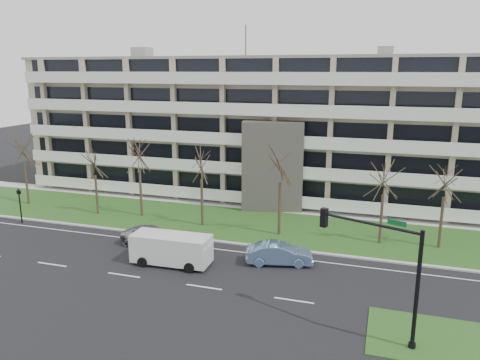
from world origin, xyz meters
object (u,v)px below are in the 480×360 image
(pedestrian_signal, at_px, (20,201))
(blue_sedan, at_px, (279,254))
(white_van, at_px, (172,247))
(traffic_signal, at_px, (382,261))
(silver_pickup, at_px, (155,238))

(pedestrian_signal, bearing_deg, blue_sedan, 4.89)
(white_van, relative_size, traffic_signal, 0.88)
(traffic_signal, height_order, pedestrian_signal, traffic_signal)
(pedestrian_signal, bearing_deg, silver_pickup, 2.76)
(traffic_signal, relative_size, pedestrian_signal, 2.02)
(traffic_signal, bearing_deg, silver_pickup, 176.37)
(traffic_signal, bearing_deg, pedestrian_signal, -175.82)
(silver_pickup, relative_size, white_van, 0.97)
(traffic_signal, distance_m, pedestrian_signal, 33.64)
(white_van, xyz_separation_m, traffic_signal, (14.61, -5.30, 2.95))
(white_van, bearing_deg, silver_pickup, 135.36)
(pedestrian_signal, bearing_deg, traffic_signal, -7.42)
(blue_sedan, height_order, pedestrian_signal, pedestrian_signal)
(white_van, bearing_deg, blue_sedan, 16.31)
(white_van, bearing_deg, traffic_signal, -21.71)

